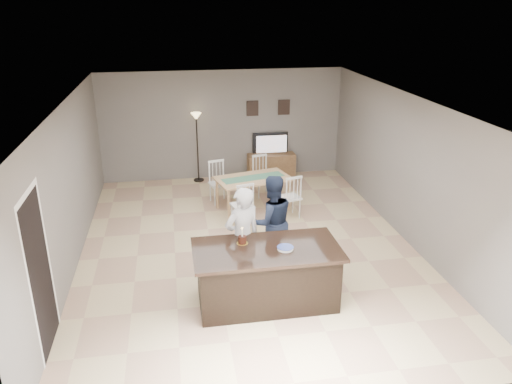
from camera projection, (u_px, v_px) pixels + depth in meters
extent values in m
plane|color=#CFB584|center=(248.00, 247.00, 9.21)|extent=(8.00, 8.00, 0.00)
plane|color=slate|center=(223.00, 125.00, 12.40)|extent=(6.00, 0.00, 6.00)
plane|color=slate|center=(308.00, 308.00, 5.05)|extent=(6.00, 0.00, 6.00)
plane|color=slate|center=(69.00, 189.00, 8.25)|extent=(0.00, 8.00, 8.00)
plane|color=slate|center=(408.00, 169.00, 9.20)|extent=(0.00, 8.00, 8.00)
plane|color=white|center=(247.00, 101.00, 8.24)|extent=(8.00, 8.00, 0.00)
cube|color=black|center=(267.00, 277.00, 7.41)|extent=(2.00, 1.00, 0.85)
cube|color=black|center=(267.00, 250.00, 7.24)|extent=(2.15, 1.10, 0.05)
cube|color=brown|center=(271.00, 166.00, 12.76)|extent=(1.20, 0.40, 0.60)
imported|color=black|center=(271.00, 144.00, 12.62)|extent=(0.91, 0.12, 0.53)
plane|color=orange|center=(272.00, 144.00, 12.54)|extent=(0.78, 0.00, 0.78)
cube|color=black|center=(252.00, 108.00, 12.35)|extent=(0.30, 0.02, 0.38)
cube|color=black|center=(284.00, 107.00, 12.48)|extent=(0.30, 0.02, 0.38)
plane|color=black|center=(40.00, 275.00, 6.25)|extent=(0.00, 2.10, 2.10)
plane|color=white|center=(26.00, 194.00, 5.85)|extent=(0.00, 1.02, 1.02)
imported|color=#B1B0B5|center=(243.00, 238.00, 7.72)|extent=(0.71, 0.59, 1.65)
imported|color=#171F34|center=(271.00, 222.00, 8.30)|extent=(0.87, 0.72, 1.63)
cylinder|color=gold|center=(242.00, 243.00, 7.38)|extent=(0.17, 0.17, 0.00)
cylinder|color=#34150E|center=(242.00, 240.00, 7.36)|extent=(0.12, 0.12, 0.11)
cylinder|color=white|center=(242.00, 233.00, 7.32)|extent=(0.02, 0.02, 0.12)
sphere|color=#FFBF4C|center=(242.00, 228.00, 7.29)|extent=(0.02, 0.02, 0.02)
cylinder|color=white|center=(285.00, 249.00, 7.20)|extent=(0.23, 0.23, 0.01)
cylinder|color=white|center=(285.00, 248.00, 7.20)|extent=(0.23, 0.23, 0.01)
cylinder|color=white|center=(285.00, 248.00, 7.20)|extent=(0.23, 0.23, 0.01)
cylinder|color=#314496|center=(285.00, 247.00, 7.19)|extent=(0.24, 0.24, 0.00)
cube|color=tan|center=(253.00, 179.00, 10.62)|extent=(1.71, 1.22, 0.04)
cylinder|color=tan|center=(229.00, 205.00, 10.19)|extent=(0.06, 0.06, 0.69)
cylinder|color=tan|center=(275.00, 185.00, 11.32)|extent=(0.06, 0.06, 0.69)
cube|color=#407456|center=(253.00, 178.00, 10.62)|extent=(1.39, 0.65, 0.01)
cube|color=silver|center=(242.00, 205.00, 9.95)|extent=(0.49, 0.47, 0.04)
cylinder|color=silver|center=(238.00, 220.00, 9.83)|extent=(0.03, 0.03, 0.42)
cylinder|color=silver|center=(247.00, 212.00, 10.22)|extent=(0.03, 0.03, 0.42)
cube|color=silver|center=(245.00, 185.00, 9.62)|extent=(0.36, 0.12, 0.05)
cube|color=silver|center=(290.00, 197.00, 10.34)|extent=(0.49, 0.47, 0.04)
cylinder|color=silver|center=(286.00, 211.00, 10.23)|extent=(0.03, 0.03, 0.42)
cylinder|color=silver|center=(293.00, 204.00, 10.62)|extent=(0.03, 0.03, 0.42)
cube|color=silver|center=(294.00, 178.00, 10.02)|extent=(0.36, 0.12, 0.05)
cube|color=silver|center=(219.00, 184.00, 11.10)|extent=(0.49, 0.47, 0.04)
cylinder|color=silver|center=(224.00, 190.00, 11.38)|extent=(0.03, 0.03, 0.42)
cylinder|color=silver|center=(215.00, 197.00, 10.99)|extent=(0.03, 0.03, 0.42)
cube|color=silver|center=(216.00, 161.00, 11.07)|extent=(0.36, 0.12, 0.05)
cube|color=silver|center=(263.00, 178.00, 11.50)|extent=(0.49, 0.47, 0.04)
cylinder|color=silver|center=(266.00, 184.00, 11.77)|extent=(0.03, 0.03, 0.42)
cylinder|color=silver|center=(259.00, 190.00, 11.39)|extent=(0.03, 0.03, 0.42)
cube|color=silver|center=(260.00, 155.00, 11.47)|extent=(0.36, 0.12, 0.05)
cylinder|color=black|center=(199.00, 180.00, 12.59)|extent=(0.26, 0.26, 0.03)
cylinder|color=black|center=(198.00, 149.00, 12.30)|extent=(0.03, 0.03, 1.59)
cone|color=#ECC982|center=(196.00, 116.00, 12.00)|extent=(0.26, 0.26, 0.17)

